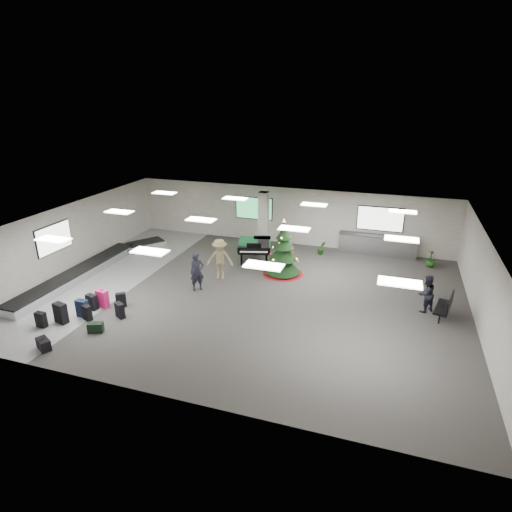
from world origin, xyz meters
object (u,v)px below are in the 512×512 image
(bench, at_px, (446,305))
(potted_plant_left, at_px, (322,248))
(service_counter, at_px, (377,245))
(traveler_b, at_px, (220,259))
(baggage_carousel, at_px, (93,268))
(potted_plant_right, at_px, (431,259))
(grand_piano, at_px, (255,245))
(traveler_a, at_px, (197,272))
(traveler_bench, at_px, (426,294))
(christmas_tree, at_px, (283,255))
(pink_suitcase, at_px, (103,299))

(bench, xyz_separation_m, potted_plant_left, (-5.72, 5.30, -0.15))
(service_counter, distance_m, traveler_b, 8.67)
(baggage_carousel, distance_m, potted_plant_right, 16.55)
(service_counter, relative_size, grand_piano, 1.68)
(baggage_carousel, relative_size, potted_plant_right, 11.20)
(grand_piano, distance_m, traveler_a, 4.26)
(grand_piano, height_order, bench, grand_piano)
(traveler_bench, bearing_deg, grand_piano, -63.19)
(traveler_b, bearing_deg, potted_plant_left, 36.11)
(baggage_carousel, xyz_separation_m, bench, (15.76, 0.56, 0.31))
(bench, bearing_deg, traveler_b, -171.25)
(baggage_carousel, height_order, traveler_bench, traveler_bench)
(christmas_tree, distance_m, potted_plant_left, 3.47)
(grand_piano, bearing_deg, bench, -36.46)
(pink_suitcase, bearing_deg, service_counter, 52.06)
(service_counter, xyz_separation_m, traveler_bench, (2.19, -5.89, 0.22))
(grand_piano, bearing_deg, traveler_bench, -36.41)
(pink_suitcase, distance_m, traveler_bench, 12.83)
(christmas_tree, xyz_separation_m, traveler_b, (-2.62, -1.42, 0.02))
(bench, height_order, potted_plant_right, bench)
(pink_suitcase, relative_size, bench, 0.49)
(pink_suitcase, distance_m, christmas_tree, 8.20)
(bench, distance_m, traveler_b, 9.67)
(grand_piano, bearing_deg, baggage_carousel, -166.66)
(baggage_carousel, relative_size, grand_piano, 4.02)
(christmas_tree, height_order, traveler_b, christmas_tree)
(grand_piano, relative_size, traveler_bench, 1.58)
(grand_piano, relative_size, traveler_a, 1.42)
(traveler_b, relative_size, potted_plant_left, 2.57)
(potted_plant_left, xyz_separation_m, potted_plant_right, (5.45, -0.03, 0.06))
(grand_piano, distance_m, bench, 9.43)
(service_counter, xyz_separation_m, bench, (2.92, -6.18, -0.02))
(grand_piano, xyz_separation_m, bench, (8.83, -3.32, -0.32))
(traveler_bench, bearing_deg, traveler_a, -36.34)
(baggage_carousel, bearing_deg, traveler_b, 11.68)
(service_counter, bearing_deg, traveler_b, -140.84)
(traveler_bench, xyz_separation_m, potted_plant_right, (0.46, 4.99, -0.33))
(bench, height_order, traveler_bench, traveler_bench)
(traveler_bench, distance_m, potted_plant_right, 5.03)
(christmas_tree, bearing_deg, traveler_bench, -16.43)
(christmas_tree, relative_size, traveler_bench, 1.80)
(christmas_tree, bearing_deg, baggage_carousel, -162.91)
(service_counter, height_order, bench, service_counter)
(bench, relative_size, traveler_b, 0.80)
(baggage_carousel, bearing_deg, christmas_tree, 17.09)
(bench, relative_size, traveler_a, 0.91)
(traveler_bench, height_order, potted_plant_right, traveler_bench)
(pink_suitcase, distance_m, bench, 13.46)
(baggage_carousel, xyz_separation_m, potted_plant_right, (15.49, 5.83, 0.22))
(pink_suitcase, height_order, traveler_bench, traveler_bench)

